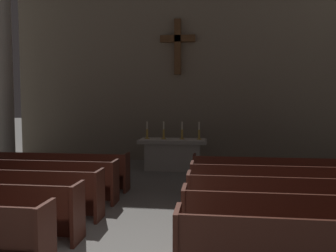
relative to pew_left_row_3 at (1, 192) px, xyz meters
name	(u,v)px	position (x,y,z in m)	size (l,w,h in m)	color
pew_left_row_3	(1,192)	(0.00, 0.00, 0.00)	(3.99, 0.50, 0.95)	#4C2319
pew_left_row_4	(30,180)	(0.00, 1.05, 0.00)	(3.99, 0.50, 0.95)	#4C2319
pew_left_row_5	(51,170)	(0.00, 2.09, 0.00)	(3.99, 0.50, 0.95)	#4C2319
pew_right_row_2	(321,224)	(5.60, -1.05, 0.00)	(3.99, 0.50, 0.95)	#4C2319
pew_right_row_3	(302,202)	(5.60, 0.00, 0.00)	(3.99, 0.50, 0.95)	#4C2319
pew_right_row_4	(288,187)	(5.60, 1.05, 0.00)	(3.99, 0.50, 0.95)	#4C2319
pew_right_row_5	(278,176)	(5.60, 2.09, 0.00)	(3.99, 0.50, 0.95)	#4C2319
column_left_second	(1,61)	(-2.86, 4.54, 3.09)	(1.05, 1.05, 7.30)	#ADA89E
altar	(173,154)	(2.80, 4.92, 0.06)	(2.20, 0.90, 1.01)	#A8A399
candlestick_outer_left	(147,133)	(1.95, 4.92, 0.71)	(0.16, 0.16, 0.57)	#B79338
candlestick_inner_left	(164,134)	(2.50, 4.92, 0.71)	(0.16, 0.16, 0.57)	#B79338
candlestick_inner_right	(182,134)	(3.10, 4.92, 0.71)	(0.16, 0.16, 0.57)	#B79338
candlestick_outer_right	(199,134)	(3.65, 4.92, 0.71)	(0.16, 0.16, 0.57)	#B79338
apse_with_cross	(178,58)	(2.80, 6.73, 3.35)	(12.46, 0.49, 7.65)	gray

